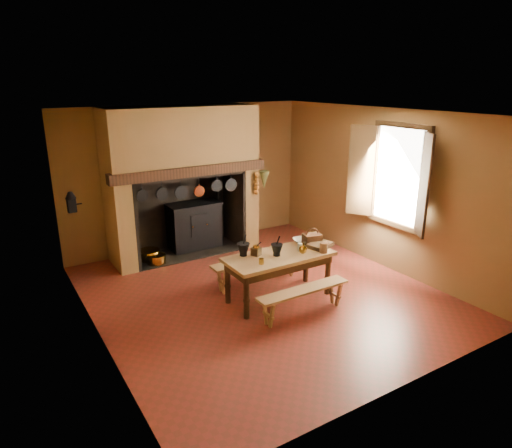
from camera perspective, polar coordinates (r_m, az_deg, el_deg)
The scene contains 28 objects.
floor at distance 7.33m, azimuth 0.76°, elevation -8.68°, with size 5.50×5.50×0.00m, color maroon.
ceiling at distance 6.58m, azimuth 0.87°, elevation 13.70°, with size 5.50×5.50×0.00m, color silver.
back_wall at distance 9.20m, azimuth -8.47°, elevation 5.86°, with size 5.00×0.02×2.80m, color brown.
wall_left at distance 5.93m, azimuth -20.02°, elevation -1.68°, with size 0.02×5.50×2.80m, color brown.
wall_right at distance 8.40m, azimuth 15.40°, elevation 4.28°, with size 0.02×5.50×2.80m, color brown.
wall_front at distance 4.87m, azimuth 18.55°, elevation -5.73°, with size 5.00×0.02×2.80m, color brown.
chimney_breast at distance 8.61m, azimuth -9.26°, elevation 7.80°, with size 2.95×0.96×2.80m.
iron_range at distance 9.15m, azimuth -7.70°, elevation -0.12°, with size 1.12×0.55×1.60m.
hearth_pans at distance 8.74m, azimuth -13.01°, elevation -4.00°, with size 0.51×0.62×0.20m.
hanging_pans at distance 8.23m, azimuth -8.00°, elevation 4.20°, with size 1.92×0.29×0.27m.
onion_string at distance 8.83m, azimuth 0.05°, elevation 5.09°, with size 0.12×0.10×0.46m, color #9B641C, non-canonical shape.
herb_bunch at distance 8.91m, azimuth 1.03°, elevation 5.54°, with size 0.20×0.20×0.35m, color #545E2C.
window at distance 7.96m, azimuth 16.91°, elevation 5.65°, with size 0.39×1.75×1.76m.
wall_coffee_mill at distance 7.38m, azimuth -22.11°, elevation 2.73°, with size 0.23×0.16×0.31m.
work_table at distance 6.95m, azimuth 2.90°, elevation -4.73°, with size 1.67×0.74×0.72m.
bench_front at distance 6.62m, azimuth 5.94°, elevation -8.87°, with size 1.47×0.26×0.41m.
bench_back at distance 7.54m, azimuth 0.16°, elevation -5.08°, with size 1.61×0.28×0.45m.
mortar_large at distance 6.83m, azimuth -1.59°, elevation -3.11°, with size 0.19×0.19×0.33m.
mortar_small at distance 6.84m, azimuth 2.61°, elevation -3.17°, with size 0.18×0.18×0.31m.
coffee_grinder at distance 6.85m, azimuth 0.02°, elevation -3.36°, with size 0.18×0.16×0.19m.
brass_mug_a at distance 6.55m, azimuth 0.68°, elevation -4.69°, with size 0.07×0.07×0.08m, color #B38429.
brass_mug_b at distance 7.17m, azimuth 5.73°, elevation -2.71°, with size 0.08×0.08×0.09m, color #B38429.
mixing_bowl at distance 7.40m, azimuth 5.81°, elevation -2.12°, with size 0.30×0.30×0.07m, color #B7AE8D.
stoneware_crock at distance 7.04m, azimuth 8.46°, elevation -2.93°, with size 0.13×0.13×0.16m, color brown.
glass_jar at distance 7.06m, azimuth 5.50°, elevation -2.89°, with size 0.07×0.07×0.13m, color beige.
wicker_basket at distance 7.39m, azimuth 7.03°, elevation -1.78°, with size 0.32×0.26×0.27m.
wooden_tray at distance 7.26m, azimuth 8.01°, elevation -2.63°, with size 0.39×0.28×0.07m, color #322110.
brass_cup at distance 6.98m, azimuth 5.88°, elevation -3.27°, with size 0.12×0.12×0.10m, color #B38429.
Camera 1 is at (-3.53, -5.54, 3.26)m, focal length 32.00 mm.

